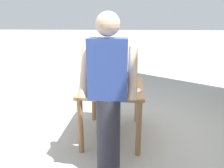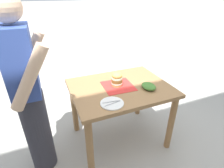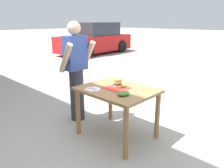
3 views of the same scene
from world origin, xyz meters
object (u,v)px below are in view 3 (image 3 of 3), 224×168
Objects in this scene: side_salad at (124,93)px; parked_car_near_curb at (95,40)px; patio_table at (117,97)px; side_plate_with_forks at (93,89)px; sandwich at (118,82)px; pickle_spear at (124,86)px; diner_across_table at (76,71)px.

parked_car_near_curb is (5.85, 7.00, -0.06)m from side_salad.
side_plate_with_forks reaches higher than patio_table.
side_plate_with_forks is at bearing 149.04° from sandwich.
side_salad reaches higher than patio_table.
patio_table is 0.37m from side_plate_with_forks.
patio_table is at bearing -130.20° from parked_car_near_curb.
sandwich is 0.12m from pickle_spear.
parked_car_near_curb reaches higher than patio_table.
sandwich is at bearing 32.38° from patio_table.
side_plate_with_forks is 0.13× the size of diner_across_table.
pickle_spear is at bearing -14.99° from patio_table.
side_salad is (-0.20, -0.28, -0.05)m from sandwich.
side_salad is at bearing -96.02° from diner_across_table.
side_salad is 0.11× the size of diner_across_table.
pickle_spear is 0.36m from side_salad.
diner_across_table reaches higher than sandwich.
patio_table is at bearing -87.70° from diner_across_table.
patio_table is 0.34m from side_salad.
side_plate_with_forks is 0.74m from diner_across_table.
side_salad reaches higher than pickle_spear.
diner_across_table is (-0.08, 0.88, 0.05)m from sandwich.
pickle_spear is 0.50× the size of side_salad.
patio_table is 4.86× the size of side_plate_with_forks.
sandwich reaches higher than pickle_spear.
sandwich is 8.78m from parked_car_near_curb.
diner_across_table is (0.24, 0.69, 0.13)m from side_plate_with_forks.
sandwich is 0.11× the size of diner_across_table.
sandwich is 0.38m from side_plate_with_forks.
side_salad is (-0.28, -0.22, 0.01)m from pickle_spear.
diner_across_table is (0.12, 1.16, 0.11)m from side_salad.
pickle_spear reaches higher than side_plate_with_forks.
side_plate_with_forks is at bearing -109.31° from diner_across_table.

